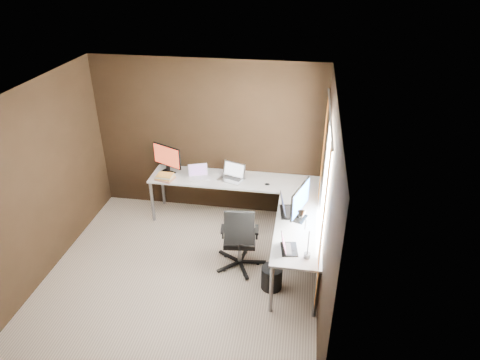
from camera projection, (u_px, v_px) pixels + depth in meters
name	position (u px, v px, depth m)	size (l,w,h in m)	color
room	(204.00, 195.00, 5.14)	(3.60, 3.60, 2.50)	#BDAD93
desk	(255.00, 199.00, 6.20)	(2.65, 2.25, 0.73)	silver
drawer_pedestal	(294.00, 220.00, 6.39)	(0.42, 0.50, 0.60)	silver
monitor_left	(167.00, 158.00, 6.68)	(0.50, 0.26, 0.47)	black
monitor_right	(300.00, 201.00, 5.53)	(0.23, 0.58, 0.49)	black
laptop_white	(198.00, 175.00, 6.65)	(0.35, 0.30, 0.20)	silver
laptop_silver	(232.00, 176.00, 6.61)	(0.43, 0.37, 0.24)	silver
laptop_black_big	(287.00, 209.00, 5.77)	(0.31, 0.39, 0.24)	black
laptop_black_small	(287.00, 247.00, 5.07)	(0.23, 0.30, 0.19)	black
book_stack	(165.00, 177.00, 6.59)	(0.31, 0.27, 0.09)	tan
mouse_left	(167.00, 179.00, 6.58)	(0.09, 0.06, 0.04)	black
mouse_corner	(267.00, 184.00, 6.45)	(0.08, 0.05, 0.03)	black
desk_lamp	(304.00, 228.00, 4.85)	(0.19, 0.22, 0.58)	slate
office_chair	(240.00, 249.00, 5.81)	(0.55, 0.55, 0.98)	black
wastebasket	(272.00, 278.00, 5.50)	(0.27, 0.27, 0.31)	black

